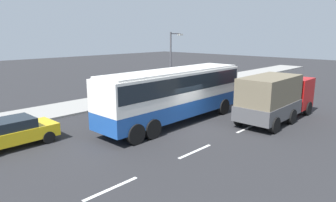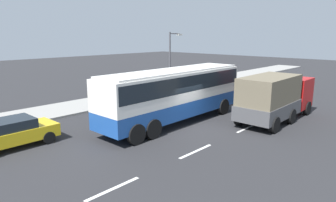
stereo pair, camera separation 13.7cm
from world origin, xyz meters
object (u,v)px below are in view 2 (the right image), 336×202
coach_bus (175,90)px  pedestrian_near_curb (186,80)px  street_lamp (171,57)px  cargo_truck (276,96)px  car_yellow_taxi (12,132)px  car_red_compact (275,83)px  pedestrian_at_crossing (142,85)px

coach_bus → pedestrian_near_curb: 11.43m
pedestrian_near_curb → street_lamp: street_lamp is taller
cargo_truck → car_yellow_taxi: 15.58m
cargo_truck → car_yellow_taxi: size_ratio=1.77×
street_lamp → coach_bus: bearing=-136.5°
cargo_truck → car_red_compact: 11.35m
car_yellow_taxi → car_red_compact: car_yellow_taxi is taller
pedestrian_near_curb → pedestrian_at_crossing: bearing=-169.0°
street_lamp → cargo_truck: bearing=-102.2°
cargo_truck → car_yellow_taxi: bearing=150.5°
car_red_compact → street_lamp: (-7.91, 6.90, 2.69)m
pedestrian_near_curb → pedestrian_at_crossing: 4.99m
pedestrian_near_curb → car_red_compact: bearing=-23.8°
pedestrian_at_crossing → street_lamp: bearing=-18.6°
cargo_truck → street_lamp: street_lamp is taller
car_yellow_taxi → pedestrian_at_crossing: pedestrian_at_crossing is taller
car_yellow_taxi → cargo_truck: bearing=-29.2°
car_yellow_taxi → street_lamp: street_lamp is taller
car_yellow_taxi → street_lamp: 16.76m
pedestrian_near_curb → coach_bus: bearing=-120.3°
car_yellow_taxi → pedestrian_near_curb: pedestrian_near_curb is taller
coach_bus → cargo_truck: size_ratio=1.52×
coach_bus → car_red_compact: (15.27, 0.08, -1.36)m
coach_bus → cargo_truck: (4.89, -4.45, -0.49)m
car_red_compact → pedestrian_at_crossing: 13.38m
pedestrian_near_curb → pedestrian_at_crossing: size_ratio=0.99×
coach_bus → car_yellow_taxi: bearing=160.1°
cargo_truck → car_red_compact: (10.38, 4.53, -0.87)m
coach_bus → street_lamp: size_ratio=1.96×
car_red_compact → pedestrian_at_crossing: pedestrian_at_crossing is taller
car_red_compact → pedestrian_at_crossing: size_ratio=2.77×
car_yellow_taxi → pedestrian_at_crossing: 13.88m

